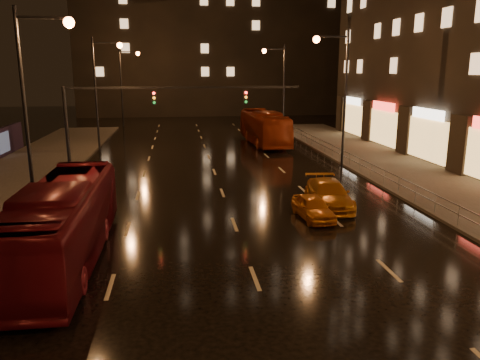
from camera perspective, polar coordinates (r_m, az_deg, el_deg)
The scene contains 9 objects.
ground at distance 32.03m, azimuth -2.86°, elevation 0.25°, with size 140.00×140.00×0.00m, color black.
sidewalk_right at distance 31.47m, azimuth 23.30°, elevation -0.93°, with size 7.00×70.00×0.15m, color #38332D.
building_distant at distance 84.07m, azimuth -3.32°, elevation 20.59°, with size 44.00×16.00×36.00m, color black.
traffic_signal at distance 31.31m, azimuth -12.33°, elevation 8.44°, with size 15.31×0.32×6.20m.
railing_right at distance 32.40m, azimuth 15.72°, elevation 1.54°, with size 0.05×56.00×1.00m.
bus_red at distance 19.01m, azimuth -20.85°, elevation -4.89°, with size 2.61×11.16×3.11m, color maroon.
bus_curb at distance 46.90m, azimuth 2.95°, elevation 6.41°, with size 2.75×11.76×3.28m, color maroon.
taxi_near at distance 23.41m, azimuth 8.90°, elevation -3.31°, with size 1.37×3.42×1.16m, color #C46612.
taxi_far at distance 25.54m, azimuth 10.76°, elevation -1.70°, with size 1.98×4.86×1.41m, color #B96611.
Camera 1 is at (-2.56, -11.11, 7.18)m, focal length 35.00 mm.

